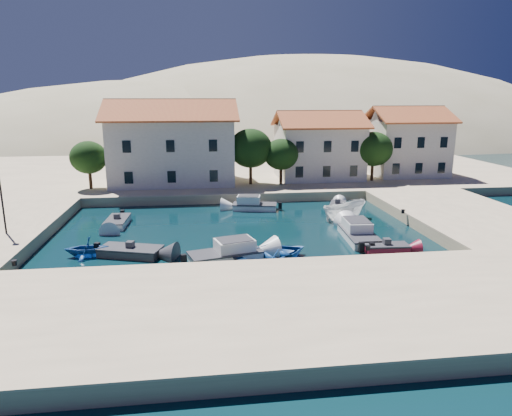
{
  "coord_description": "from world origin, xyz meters",
  "views": [
    {
      "loc": [
        -3.05,
        -26.89,
        10.92
      ],
      "look_at": [
        1.59,
        9.5,
        2.0
      ],
      "focal_mm": 32.0,
      "sensor_mm": 36.0,
      "label": 1
    }
  ],
  "objects_px": {
    "building_right": "(406,140)",
    "cabin_cruiser_east": "(359,234)",
    "rowboat_south": "(272,260)",
    "building_left": "(172,141)",
    "boat_east": "(344,219)",
    "building_mid": "(319,144)",
    "cabin_cruiser_south": "(225,253)",
    "lamppost": "(0,184)"
  },
  "relations": [
    {
      "from": "cabin_cruiser_east",
      "to": "boat_east",
      "type": "height_order",
      "value": "cabin_cruiser_east"
    },
    {
      "from": "building_right",
      "to": "cabin_cruiser_east",
      "type": "height_order",
      "value": "building_right"
    },
    {
      "from": "building_left",
      "to": "cabin_cruiser_south",
      "type": "relative_size",
      "value": 2.75
    },
    {
      "from": "lamppost",
      "to": "cabin_cruiser_south",
      "type": "relative_size",
      "value": 1.16
    },
    {
      "from": "building_mid",
      "to": "cabin_cruiser_east",
      "type": "height_order",
      "value": "building_mid"
    },
    {
      "from": "cabin_cruiser_south",
      "to": "lamppost",
      "type": "bearing_deg",
      "value": 147.1
    },
    {
      "from": "cabin_cruiser_south",
      "to": "boat_east",
      "type": "height_order",
      "value": "cabin_cruiser_south"
    },
    {
      "from": "rowboat_south",
      "to": "boat_east",
      "type": "relative_size",
      "value": 1.16
    },
    {
      "from": "building_right",
      "to": "building_left",
      "type": "bearing_deg",
      "value": -176.19
    },
    {
      "from": "building_left",
      "to": "rowboat_south",
      "type": "xyz_separation_m",
      "value": [
        7.8,
        -25.58,
        -5.94
      ]
    },
    {
      "from": "building_left",
      "to": "boat_east",
      "type": "xyz_separation_m",
      "value": [
        16.15,
        -15.66,
        -5.94
      ]
    },
    {
      "from": "building_mid",
      "to": "building_left",
      "type": "bearing_deg",
      "value": -176.82
    },
    {
      "from": "building_right",
      "to": "cabin_cruiser_south",
      "type": "height_order",
      "value": "building_right"
    },
    {
      "from": "rowboat_south",
      "to": "cabin_cruiser_east",
      "type": "distance_m",
      "value": 8.42
    },
    {
      "from": "building_right",
      "to": "cabin_cruiser_south",
      "type": "distance_m",
      "value": 37.5
    },
    {
      "from": "cabin_cruiser_east",
      "to": "boat_east",
      "type": "distance_m",
      "value": 6.28
    },
    {
      "from": "building_mid",
      "to": "boat_east",
      "type": "bearing_deg",
      "value": -96.34
    },
    {
      "from": "building_mid",
      "to": "rowboat_south",
      "type": "xyz_separation_m",
      "value": [
        -10.2,
        -26.58,
        -5.22
      ]
    },
    {
      "from": "cabin_cruiser_south",
      "to": "boat_east",
      "type": "bearing_deg",
      "value": 24.25
    },
    {
      "from": "building_mid",
      "to": "cabin_cruiser_south",
      "type": "distance_m",
      "value": 29.76
    },
    {
      "from": "rowboat_south",
      "to": "boat_east",
      "type": "distance_m",
      "value": 12.96
    },
    {
      "from": "rowboat_south",
      "to": "boat_east",
      "type": "bearing_deg",
      "value": -62.94
    },
    {
      "from": "cabin_cruiser_south",
      "to": "cabin_cruiser_east",
      "type": "xyz_separation_m",
      "value": [
        10.73,
        3.27,
        0.0
      ]
    },
    {
      "from": "building_right",
      "to": "boat_east",
      "type": "distance_m",
      "value": 23.1
    },
    {
      "from": "building_left",
      "to": "cabin_cruiser_south",
      "type": "xyz_separation_m",
      "value": [
        4.61,
        -25.15,
        -5.46
      ]
    },
    {
      "from": "building_left",
      "to": "building_mid",
      "type": "distance_m",
      "value": 18.04
    },
    {
      "from": "cabin_cruiser_south",
      "to": "building_mid",
      "type": "bearing_deg",
      "value": 47.71
    },
    {
      "from": "building_left",
      "to": "lamppost",
      "type": "relative_size",
      "value": 2.36
    },
    {
      "from": "lamppost",
      "to": "building_right",
      "type": "bearing_deg",
      "value": 27.93
    },
    {
      "from": "building_left",
      "to": "boat_east",
      "type": "relative_size",
      "value": 3.12
    },
    {
      "from": "building_mid",
      "to": "cabin_cruiser_east",
      "type": "bearing_deg",
      "value": -96.62
    },
    {
      "from": "building_right",
      "to": "rowboat_south",
      "type": "bearing_deg",
      "value": -128.84
    },
    {
      "from": "building_mid",
      "to": "lamppost",
      "type": "xyz_separation_m",
      "value": [
        -29.5,
        -21.0,
        -0.47
      ]
    },
    {
      "from": "building_mid",
      "to": "boat_east",
      "type": "relative_size",
      "value": 2.23
    },
    {
      "from": "building_left",
      "to": "building_right",
      "type": "distance_m",
      "value": 30.07
    },
    {
      "from": "building_right",
      "to": "lamppost",
      "type": "relative_size",
      "value": 1.52
    },
    {
      "from": "building_right",
      "to": "cabin_cruiser_south",
      "type": "bearing_deg",
      "value": -133.08
    },
    {
      "from": "building_left",
      "to": "cabin_cruiser_east",
      "type": "relative_size",
      "value": 2.61
    },
    {
      "from": "rowboat_south",
      "to": "cabin_cruiser_east",
      "type": "relative_size",
      "value": 0.97
    },
    {
      "from": "boat_east",
      "to": "cabin_cruiser_south",
      "type": "bearing_deg",
      "value": 107.35
    },
    {
      "from": "building_left",
      "to": "building_mid",
      "type": "relative_size",
      "value": 1.4
    },
    {
      "from": "building_right",
      "to": "rowboat_south",
      "type": "height_order",
      "value": "building_right"
    }
  ]
}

